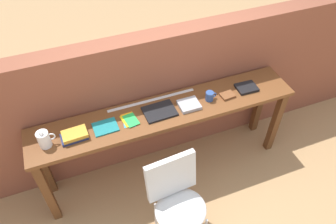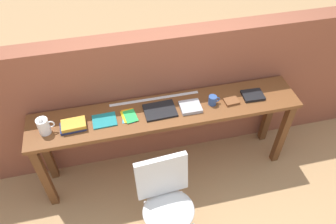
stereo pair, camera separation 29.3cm
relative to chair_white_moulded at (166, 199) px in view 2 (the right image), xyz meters
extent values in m
plane|color=tan|center=(0.16, 0.39, -0.53)|extent=(40.00, 40.00, 0.00)
cube|color=brown|center=(0.16, 1.03, 0.21)|extent=(6.00, 0.20, 1.47)
cube|color=brown|center=(0.16, 0.69, 0.33)|extent=(2.50, 0.44, 0.04)
cube|color=#5B341A|center=(-1.03, 0.53, -0.11)|extent=(0.07, 0.07, 0.84)
cube|color=#5B341A|center=(1.35, 0.53, -0.11)|extent=(0.07, 0.07, 0.84)
cube|color=#5B341A|center=(-1.03, 0.85, -0.11)|extent=(0.07, 0.07, 0.84)
cube|color=#5B341A|center=(1.35, 0.85, -0.11)|extent=(0.07, 0.07, 0.84)
ellipsoid|color=silver|center=(0.00, -0.07, -0.08)|extent=(0.47, 0.45, 0.08)
cube|color=silver|center=(-0.01, 0.12, 0.16)|extent=(0.45, 0.14, 0.40)
cylinder|color=#B2B2B7|center=(-0.17, 0.08, -0.32)|extent=(0.02, 0.02, 0.41)
cylinder|color=#B2B2B7|center=(0.16, 0.10, -0.32)|extent=(0.02, 0.02, 0.41)
cylinder|color=white|center=(-0.90, 0.65, 0.43)|extent=(0.10, 0.10, 0.15)
cone|color=white|center=(-0.90, 0.62, 0.52)|extent=(0.04, 0.03, 0.04)
torus|color=white|center=(-0.85, 0.65, 0.44)|extent=(0.07, 0.01, 0.07)
cube|color=navy|center=(-0.67, 0.65, 0.37)|extent=(0.22, 0.14, 0.03)
cube|color=gold|center=(-0.66, 0.65, 0.40)|extent=(0.21, 0.15, 0.03)
cube|color=#19757A|center=(-0.40, 0.67, 0.36)|extent=(0.21, 0.17, 0.01)
cube|color=#3399D8|center=(-0.19, 0.67, 0.35)|extent=(0.12, 0.16, 0.00)
cube|color=orange|center=(-0.19, 0.69, 0.36)|extent=(0.12, 0.16, 0.00)
cube|color=yellow|center=(-0.19, 0.68, 0.36)|extent=(0.14, 0.17, 0.00)
cube|color=green|center=(-0.17, 0.67, 0.36)|extent=(0.13, 0.17, 0.00)
cube|color=black|center=(0.10, 0.68, 0.36)|extent=(0.29, 0.23, 0.02)
cube|color=#9E9EA3|center=(0.38, 0.66, 0.37)|extent=(0.19, 0.17, 0.03)
cylinder|color=#2D4C8C|center=(0.59, 0.67, 0.40)|extent=(0.08, 0.08, 0.09)
torus|color=#2D4C8C|center=(0.63, 0.67, 0.40)|extent=(0.06, 0.01, 0.06)
cube|color=brown|center=(0.77, 0.65, 0.37)|extent=(0.14, 0.11, 0.02)
cube|color=black|center=(1.00, 0.68, 0.37)|extent=(0.20, 0.17, 0.03)
cube|color=silver|center=(0.08, 0.86, 0.35)|extent=(0.85, 0.03, 0.00)
camera|label=1|loc=(-0.58, -1.30, 2.45)|focal=35.00mm
camera|label=2|loc=(-0.30, -1.39, 2.45)|focal=35.00mm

